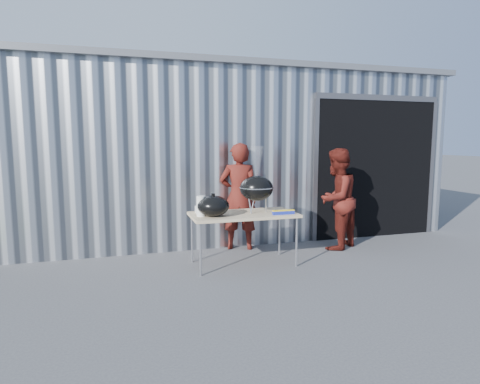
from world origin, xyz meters
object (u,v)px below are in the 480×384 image
object	(u,v)px
kettle_grill	(256,184)
folding_table	(243,216)
person_bystander	(336,199)
person_cook	(239,196)

from	to	relation	value
kettle_grill	folding_table	bearing A→B (deg)	-171.12
kettle_grill	person_bystander	xyz separation A→B (m)	(1.52, 0.38, -0.33)
kettle_grill	person_cook	bearing A→B (deg)	91.08
folding_table	person_bystander	distance (m)	1.78
kettle_grill	person_bystander	distance (m)	1.60
kettle_grill	person_cook	world-z (taller)	person_cook
folding_table	kettle_grill	size ratio (longest dim) A/B	1.58
kettle_grill	person_cook	xyz separation A→B (m)	(-0.02, 0.82, -0.29)
folding_table	person_bystander	bearing A→B (deg)	13.27
folding_table	person_cook	bearing A→B (deg)	77.32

